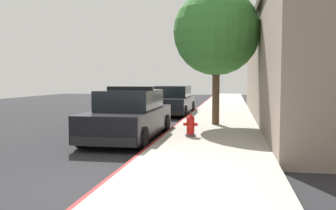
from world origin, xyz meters
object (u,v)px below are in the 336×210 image
object	(u,v)px
parked_car_silver_ahead	(173,101)
fire_hydrant	(190,125)
police_cruiser	(130,116)
street_tree	(216,32)

from	to	relation	value
parked_car_silver_ahead	fire_hydrant	xyz separation A→B (m)	(1.91, -8.26, -0.23)
police_cruiser	street_tree	world-z (taller)	street_tree
street_tree	fire_hydrant	bearing A→B (deg)	-101.30
police_cruiser	street_tree	bearing A→B (deg)	49.33
police_cruiser	parked_car_silver_ahead	bearing A→B (deg)	89.59
parked_car_silver_ahead	fire_hydrant	size ratio (longest dim) A/B	6.37
parked_car_silver_ahead	fire_hydrant	world-z (taller)	parked_car_silver_ahead
parked_car_silver_ahead	fire_hydrant	distance (m)	8.48
parked_car_silver_ahead	police_cruiser	bearing A→B (deg)	-90.41
parked_car_silver_ahead	street_tree	xyz separation A→B (m)	(2.53, -5.14, 2.96)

